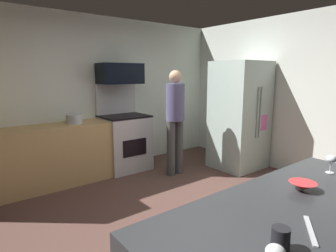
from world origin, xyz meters
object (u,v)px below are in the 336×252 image
Objects in this scene: mug_coffee at (281,239)px; stock_pot at (74,119)px; oven_range at (125,140)px; refrigerator at (239,115)px; mixing_bowl_small at (302,186)px; person_cook at (175,117)px; microwave at (120,74)px; wine_glass_mid at (331,160)px.

mug_coffee is 0.42× the size of stock_pot.
oven_range is 2.05m from refrigerator.
mixing_bowl_small is at bearing 20.16° from mug_coffee.
person_cook reaches higher than mug_coffee.
mixing_bowl_small is at bearing -99.49° from oven_range.
microwave is 0.43× the size of person_cook.
microwave is 1.20m from person_cook.
mixing_bowl_small is 1.22× the size of wine_glass_mid.
mixing_bowl_small is at bearing -112.34° from person_cook.
stock_pot is at bearing 155.31° from refrigerator.
microwave reaches higher than stock_pot.
stock_pot is at bearing 94.86° from mixing_bowl_small.
microwave reaches higher than mixing_bowl_small.
microwave is 3.08× the size of stock_pot.
wine_glass_mid reaches higher than mug_coffee.
mixing_bowl_small is at bearing -85.14° from stock_pot.
oven_range is 14.63× the size of mug_coffee.
wine_glass_mid is (0.48, 0.03, 0.08)m from mixing_bowl_small.
stock_pot is (-0.86, -0.08, -0.68)m from microwave.
stock_pot is at bearing 179.56° from oven_range.
mixing_bowl_small is 0.75m from mug_coffee.
oven_range is at bearing -90.00° from microwave.
refrigerator is (1.65, -1.23, -0.72)m from microwave.
refrigerator is 18.38× the size of mug_coffee.
stock_pot is at bearing 151.20° from person_cook.
mug_coffee is (-1.19, -0.29, -0.06)m from wine_glass_mid.
microwave is at bearing 88.62° from wine_glass_mid.
person_cook is at bearing 160.69° from refrigerator.
microwave reaches higher than mug_coffee.
refrigerator is at bearing 40.62° from mug_coffee.
refrigerator is 10.59× the size of mixing_bowl_small.
refrigerator is 3.85m from mug_coffee.
person_cook is (-1.13, 0.40, 0.03)m from refrigerator.
stock_pot reaches higher than mixing_bowl_small.
oven_range is 3.46m from mixing_bowl_small.
microwave is at bearing 80.75° from mixing_bowl_small.
oven_range is 6.16× the size of stock_pot.
person_cook reaches higher than stock_pot.
microwave is at bearing 71.23° from mug_coffee.
oven_range is 3.89m from mug_coffee.
stock_pot reaches higher than mug_coffee.
wine_glass_mid is (-0.08, -3.36, 0.49)m from oven_range.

